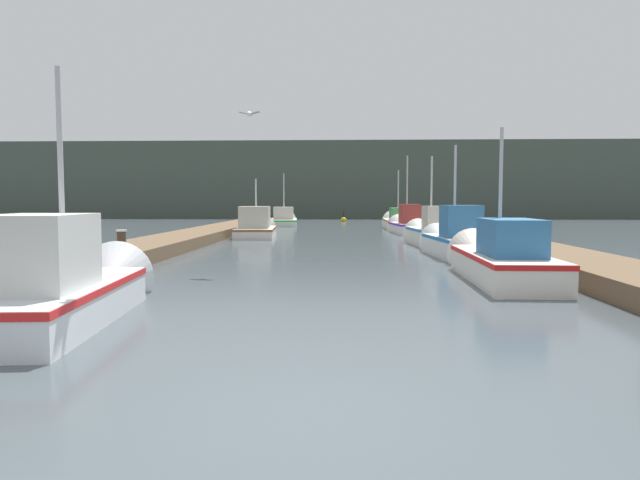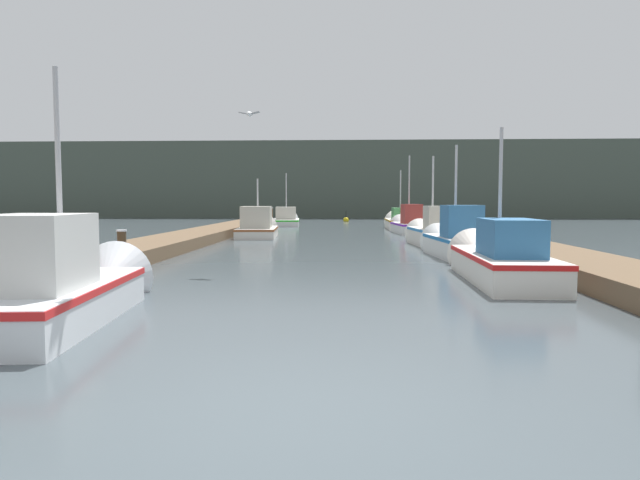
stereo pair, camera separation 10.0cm
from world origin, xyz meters
name	(u,v)px [view 2 (the right image)]	position (x,y,z in m)	size (l,w,h in m)	color
ground_plane	(294,412)	(0.00, 0.00, 0.00)	(200.00, 200.00, 0.00)	#424C51
dock_left	(169,243)	(-6.13, 16.00, 0.22)	(2.20, 40.00, 0.43)	brown
dock_right	(505,244)	(6.13, 16.00, 0.22)	(2.20, 40.00, 0.43)	brown
distant_shore_ridge	(343,182)	(0.00, 59.14, 3.81)	(120.00, 16.00, 7.63)	#424C42
fishing_boat_0	(65,285)	(-3.85, 3.69, 0.51)	(1.94, 5.10, 4.18)	silver
fishing_boat_1	(497,258)	(3.90, 8.51, 0.47)	(1.60, 5.65, 3.82)	silver
fishing_boat_2	(454,240)	(3.91, 13.80, 0.51)	(1.73, 4.46, 3.89)	silver
fishing_boat_3	(431,233)	(3.83, 18.24, 0.48)	(1.76, 4.65, 3.85)	silver
fishing_boat_4	(258,227)	(-3.95, 23.24, 0.45)	(2.11, 5.02, 3.46)	silver
fishing_boat_5	(408,224)	(3.80, 26.67, 0.47)	(1.83, 4.65, 4.63)	silver
fishing_boat_6	(400,222)	(3.79, 31.84, 0.42)	(1.75, 5.84, 4.18)	silver
fishing_boat_7	(286,220)	(-3.95, 36.34, 0.38)	(2.25, 6.29, 4.34)	silver
mooring_piling_1	(122,250)	(-5.26, 9.40, 0.53)	(0.26, 0.26, 1.06)	#473523
mooring_piling_2	(272,216)	(-5.16, 37.28, 0.62)	(0.24, 0.24, 1.23)	#473523
mooring_piling_3	(424,220)	(4.95, 28.89, 0.66)	(0.26, 0.26, 1.32)	#473523
channel_buoy	(346,220)	(0.36, 42.86, 0.14)	(0.48, 0.48, 0.98)	gold
seagull_lead	(249,114)	(-2.04, 9.79, 3.99)	(0.56, 0.30, 0.12)	white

